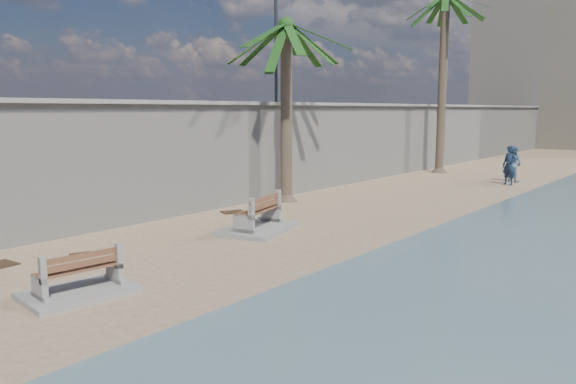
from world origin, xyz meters
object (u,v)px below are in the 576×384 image
Objects in this scene: bench_far at (258,216)px; palm_mid at (286,27)px; bench_near at (79,277)px; person_a at (509,162)px; person_b at (513,162)px.

bench_far is 7.74m from palm_mid.
person_a reaches higher than bench_near.
bench_near is 1.02× the size of person_a.
palm_mid is 3.56× the size of person_a.
palm_mid is at bearing -98.94° from person_a.
bench_near is 0.79× the size of bench_far.
bench_far is 0.37× the size of palm_mid.
person_b is (0.99, 21.39, 0.57)m from bench_near.
palm_mid is 12.01m from person_a.
bench_near is 6.16m from bench_far.
palm_mid reaches higher than bench_far.
palm_mid reaches higher than person_a.
person_b is at bearing 117.32° from person_a.
bench_near is 20.25m from person_a.
palm_mid is at bearing 109.38° from bench_near.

